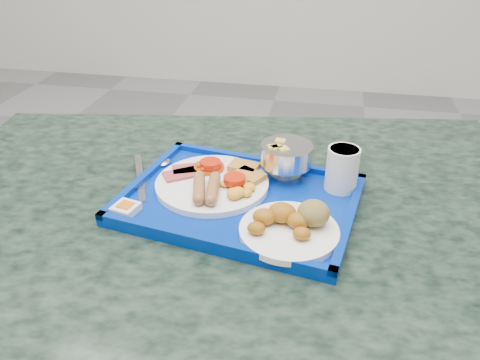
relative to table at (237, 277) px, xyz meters
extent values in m
cylinder|color=slate|center=(0.00, 0.00, -0.20)|extent=(0.11, 0.11, 0.71)
cube|color=black|center=(0.00, 0.00, 0.18)|extent=(1.37, 1.02, 0.04)
cube|color=#032A9D|center=(0.01, -0.02, 0.21)|extent=(0.47, 0.38, 0.01)
cube|color=#032A9D|center=(0.04, 0.13, 0.22)|extent=(0.42, 0.09, 0.01)
cube|color=#032A9D|center=(-0.01, -0.16, 0.22)|extent=(0.42, 0.09, 0.01)
cube|color=#032A9D|center=(0.21, -0.05, 0.22)|extent=(0.07, 0.31, 0.01)
cube|color=#032A9D|center=(-0.19, 0.02, 0.22)|extent=(0.07, 0.31, 0.01)
cylinder|color=white|center=(-0.05, 0.01, 0.22)|extent=(0.22, 0.22, 0.01)
cube|color=#B94A50|center=(-0.10, 0.05, 0.23)|extent=(0.09, 0.07, 0.01)
cube|color=#B94A50|center=(-0.12, 0.03, 0.23)|extent=(0.09, 0.08, 0.01)
cylinder|color=#C54608|center=(-0.07, 0.06, 0.23)|extent=(0.06, 0.06, 0.01)
sphere|color=#C54608|center=(-0.08, 0.04, 0.24)|extent=(0.01, 0.01, 0.01)
sphere|color=#C54608|center=(-0.09, 0.06, 0.24)|extent=(0.01, 0.01, 0.01)
sphere|color=#C54608|center=(-0.07, 0.08, 0.24)|extent=(0.01, 0.01, 0.01)
sphere|color=#C54608|center=(-0.06, 0.07, 0.24)|extent=(0.01, 0.01, 0.01)
sphere|color=#C54608|center=(-0.06, 0.05, 0.24)|extent=(0.01, 0.01, 0.01)
sphere|color=#C54608|center=(-0.08, 0.05, 0.24)|extent=(0.01, 0.01, 0.01)
sphere|color=#C54608|center=(-0.09, 0.08, 0.24)|extent=(0.01, 0.01, 0.01)
sphere|color=#C54608|center=(-0.08, 0.04, 0.24)|extent=(0.01, 0.01, 0.01)
sphere|color=#C54608|center=(-0.06, 0.07, 0.24)|extent=(0.01, 0.01, 0.01)
sphere|color=#C54608|center=(-0.05, 0.06, 0.24)|extent=(0.01, 0.01, 0.01)
sphere|color=#C54608|center=(-0.06, 0.06, 0.24)|extent=(0.01, 0.01, 0.01)
sphere|color=#C54608|center=(-0.09, 0.05, 0.24)|extent=(0.01, 0.01, 0.01)
sphere|color=#C54608|center=(-0.06, 0.07, 0.24)|extent=(0.01, 0.01, 0.01)
sphere|color=#C54608|center=(-0.07, 0.04, 0.24)|extent=(0.01, 0.01, 0.01)
sphere|color=#C54608|center=(-0.07, 0.05, 0.24)|extent=(0.01, 0.01, 0.01)
sphere|color=#C54608|center=(-0.08, 0.06, 0.24)|extent=(0.01, 0.01, 0.01)
cube|color=#BB7D2E|center=(0.00, 0.07, 0.23)|extent=(0.07, 0.05, 0.01)
cube|color=#BB7D2E|center=(0.02, 0.04, 0.23)|extent=(0.07, 0.07, 0.01)
cylinder|color=brown|center=(-0.06, -0.03, 0.24)|extent=(0.04, 0.09, 0.02)
cylinder|color=brown|center=(-0.04, -0.03, 0.24)|extent=(0.03, 0.09, 0.02)
ellipsoid|color=gold|center=(0.01, 0.01, 0.24)|extent=(0.03, 0.03, 0.02)
ellipsoid|color=gold|center=(-0.02, 0.00, 0.23)|extent=(0.02, 0.02, 0.01)
ellipsoid|color=gold|center=(0.00, -0.04, 0.24)|extent=(0.02, 0.02, 0.01)
ellipsoid|color=gold|center=(0.00, -0.04, 0.24)|extent=(0.03, 0.03, 0.02)
ellipsoid|color=gold|center=(0.00, -0.04, 0.24)|extent=(0.02, 0.02, 0.01)
ellipsoid|color=gold|center=(0.01, -0.03, 0.24)|extent=(0.03, 0.03, 0.02)
ellipsoid|color=gold|center=(0.00, -0.03, 0.24)|extent=(0.02, 0.02, 0.01)
ellipsoid|color=gold|center=(0.03, -0.01, 0.24)|extent=(0.02, 0.02, 0.02)
ellipsoid|color=gold|center=(0.02, -0.03, 0.24)|extent=(0.02, 0.02, 0.01)
cylinder|color=#AB1404|center=(-0.06, 0.06, 0.24)|extent=(0.04, 0.04, 0.01)
cylinder|color=#AB1404|center=(0.00, 0.01, 0.24)|extent=(0.04, 0.04, 0.01)
cylinder|color=white|center=(0.11, -0.11, 0.22)|extent=(0.17, 0.17, 0.01)
ellipsoid|color=#995A12|center=(0.14, -0.14, 0.24)|extent=(0.03, 0.03, 0.02)
ellipsoid|color=#995A12|center=(0.13, -0.11, 0.24)|extent=(0.04, 0.03, 0.03)
ellipsoid|color=#995A12|center=(0.10, -0.09, 0.24)|extent=(0.05, 0.04, 0.03)
ellipsoid|color=#995A12|center=(0.07, -0.11, 0.24)|extent=(0.04, 0.03, 0.03)
ellipsoid|color=#995A12|center=(0.06, -0.14, 0.24)|extent=(0.03, 0.03, 0.02)
ellipsoid|color=olive|center=(0.15, -0.09, 0.25)|extent=(0.06, 0.06, 0.04)
cylinder|color=silver|center=(0.09, 0.09, 0.22)|extent=(0.07, 0.07, 0.01)
cylinder|color=silver|center=(0.09, 0.09, 0.23)|extent=(0.02, 0.02, 0.02)
cylinder|color=silver|center=(0.09, 0.09, 0.27)|extent=(0.10, 0.10, 0.04)
cube|color=#E6C657|center=(0.07, 0.07, 0.28)|extent=(0.03, 0.03, 0.02)
cube|color=#E6C657|center=(0.08, 0.07, 0.28)|extent=(0.03, 0.03, 0.02)
cube|color=#E6C657|center=(0.07, 0.10, 0.28)|extent=(0.02, 0.02, 0.02)
cube|color=#E6C657|center=(0.06, 0.07, 0.28)|extent=(0.02, 0.02, 0.02)
cylinder|color=white|center=(0.20, 0.06, 0.26)|extent=(0.06, 0.06, 0.09)
cylinder|color=orange|center=(0.20, 0.06, 0.30)|extent=(0.05, 0.05, 0.01)
cube|color=silver|center=(-0.19, 0.01, 0.22)|extent=(0.03, 0.12, 0.00)
ellipsoid|color=silver|center=(-0.18, 0.09, 0.22)|extent=(0.03, 0.04, 0.01)
cube|color=silver|center=(-0.20, 0.02, 0.22)|extent=(0.09, 0.18, 0.00)
cube|color=white|center=(-0.18, -0.10, 0.22)|extent=(0.05, 0.05, 0.01)
cube|color=orange|center=(-0.18, -0.10, 0.23)|extent=(0.03, 0.03, 0.00)
camera|label=1|loc=(0.16, -0.75, 0.70)|focal=35.00mm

